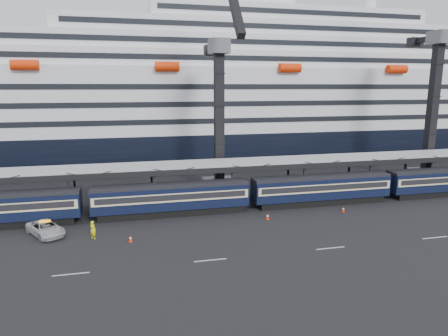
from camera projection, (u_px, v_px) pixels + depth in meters
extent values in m
plane|color=black|center=(424.00, 224.00, 46.00)|extent=(260.00, 260.00, 0.00)
cube|color=beige|center=(71.00, 274.00, 33.60)|extent=(3.00, 0.15, 0.02)
cube|color=beige|center=(210.00, 260.00, 36.31)|extent=(3.00, 0.15, 0.02)
cube|color=beige|center=(330.00, 248.00, 39.02)|extent=(3.00, 0.15, 0.02)
cube|color=beige|center=(435.00, 238.00, 41.73)|extent=(3.00, 0.15, 0.02)
cube|color=black|center=(172.00, 211.00, 49.12)|extent=(17.48, 2.40, 0.90)
cube|color=black|center=(172.00, 197.00, 48.75)|extent=(19.00, 2.80, 2.70)
cube|color=beige|center=(172.00, 195.00, 48.69)|extent=(18.62, 2.92, 1.05)
cube|color=black|center=(172.00, 194.00, 48.68)|extent=(17.86, 2.98, 0.70)
cube|color=black|center=(171.00, 185.00, 48.45)|extent=(19.00, 2.50, 0.35)
cube|color=black|center=(321.00, 201.00, 53.63)|extent=(17.48, 2.40, 0.90)
cube|color=black|center=(322.00, 188.00, 53.27)|extent=(19.00, 2.80, 2.70)
cube|color=beige|center=(322.00, 186.00, 53.21)|extent=(18.62, 2.92, 1.05)
cube|color=black|center=(322.00, 185.00, 53.20)|extent=(17.86, 2.98, 0.70)
cube|color=black|center=(322.00, 177.00, 52.97)|extent=(19.00, 2.50, 0.35)
cube|color=black|center=(447.00, 192.00, 58.15)|extent=(17.48, 2.40, 0.90)
cube|color=black|center=(448.00, 180.00, 57.79)|extent=(19.00, 2.80, 2.70)
cube|color=beige|center=(448.00, 178.00, 57.73)|extent=(18.62, 2.92, 1.05)
cube|color=black|center=(448.00, 177.00, 57.72)|extent=(17.86, 2.98, 0.70)
cube|color=gray|center=(360.00, 157.00, 58.26)|extent=(130.00, 6.00, 0.25)
cube|color=black|center=(372.00, 163.00, 55.46)|extent=(130.00, 0.25, 0.70)
cube|color=black|center=(349.00, 156.00, 61.18)|extent=(130.00, 0.25, 0.70)
cube|color=black|center=(69.00, 197.00, 47.10)|extent=(0.25, 0.25, 5.40)
cube|color=black|center=(75.00, 186.00, 52.44)|extent=(0.25, 0.25, 5.40)
cube|color=black|center=(154.00, 192.00, 49.36)|extent=(0.25, 0.25, 5.40)
cube|color=black|center=(152.00, 182.00, 54.69)|extent=(0.25, 0.25, 5.40)
cube|color=black|center=(232.00, 187.00, 51.62)|extent=(0.25, 0.25, 5.40)
cube|color=black|center=(223.00, 178.00, 56.95)|extent=(0.25, 0.25, 5.40)
cube|color=black|center=(304.00, 183.00, 53.87)|extent=(0.25, 0.25, 5.40)
cube|color=black|center=(288.00, 175.00, 59.21)|extent=(0.25, 0.25, 5.40)
cube|color=black|center=(370.00, 179.00, 56.13)|extent=(0.25, 0.25, 5.40)
cube|color=black|center=(349.00, 171.00, 61.47)|extent=(0.25, 0.25, 5.40)
cube|color=black|center=(431.00, 176.00, 58.39)|extent=(0.25, 0.25, 5.40)
cube|color=black|center=(405.00, 168.00, 63.73)|extent=(0.25, 0.25, 5.40)
cube|color=black|center=(280.00, 141.00, 89.15)|extent=(200.00, 28.00, 7.00)
cube|color=white|center=(281.00, 98.00, 87.24)|extent=(190.00, 26.88, 12.00)
cube|color=white|center=(282.00, 63.00, 85.74)|extent=(160.00, 24.64, 3.00)
cube|color=black|center=(307.00, 59.00, 73.95)|extent=(153.60, 0.12, 0.90)
cube|color=white|center=(283.00, 48.00, 85.14)|extent=(124.00, 21.84, 3.00)
cube|color=black|center=(304.00, 43.00, 74.68)|extent=(119.04, 0.12, 0.90)
cube|color=white|center=(283.00, 34.00, 84.54)|extent=(90.00, 19.04, 3.00)
cube|color=black|center=(302.00, 27.00, 75.41)|extent=(86.40, 0.12, 0.90)
cube|color=white|center=(283.00, 19.00, 83.94)|extent=(56.00, 16.24, 3.00)
cube|color=black|center=(299.00, 12.00, 76.15)|extent=(53.76, 0.12, 0.90)
cube|color=white|center=(247.00, 4.00, 81.63)|extent=(16.00, 12.00, 2.50)
cylinder|color=white|center=(369.00, 8.00, 87.85)|extent=(2.80, 2.80, 3.00)
cylinder|color=#EE3007|center=(25.00, 65.00, 61.85)|extent=(4.00, 1.60, 1.60)
cylinder|color=#EE3007|center=(167.00, 67.00, 66.82)|extent=(4.00, 1.60, 1.60)
cylinder|color=#EE3007|center=(290.00, 68.00, 71.79)|extent=(4.00, 1.60, 1.60)
cylinder|color=#EE3007|center=(397.00, 69.00, 76.76)|extent=(4.00, 1.60, 1.60)
cube|color=#505258|center=(219.00, 186.00, 59.39)|extent=(4.50, 4.50, 2.00)
cube|color=black|center=(219.00, 119.00, 57.39)|extent=(1.30, 1.30, 18.00)
cube|color=#505258|center=(219.00, 46.00, 55.38)|extent=(2.60, 3.20, 2.00)
cube|color=black|center=(215.00, 48.00, 57.78)|extent=(0.90, 5.04, 0.90)
cube|color=black|center=(212.00, 51.00, 60.23)|extent=(2.20, 1.60, 1.60)
cube|color=#505258|center=(426.00, 175.00, 66.35)|extent=(4.50, 4.50, 2.00)
cube|color=black|center=(432.00, 109.00, 64.14)|extent=(1.30, 1.30, 20.00)
cube|color=#505258|center=(440.00, 37.00, 61.93)|extent=(2.60, 3.20, 2.00)
cube|color=black|center=(427.00, 39.00, 64.60)|extent=(0.90, 5.60, 0.90)
cube|color=black|center=(415.00, 43.00, 67.31)|extent=(2.20, 1.60, 1.60)
imported|color=#B0B2B8|center=(46.00, 228.00, 42.29)|extent=(4.99, 5.86, 1.49)
imported|color=#F0FF0D|center=(93.00, 230.00, 41.30)|extent=(0.84, 0.80, 1.93)
cube|color=#EE3007|center=(131.00, 242.00, 40.62)|extent=(0.38, 0.38, 0.04)
cone|color=#EE3007|center=(130.00, 238.00, 40.54)|extent=(0.32, 0.32, 0.72)
cylinder|color=white|center=(130.00, 238.00, 40.54)|extent=(0.27, 0.27, 0.12)
cube|color=#EE3007|center=(92.00, 234.00, 42.77)|extent=(0.38, 0.38, 0.04)
cone|color=#EE3007|center=(92.00, 230.00, 42.70)|extent=(0.32, 0.32, 0.72)
cylinder|color=white|center=(92.00, 230.00, 42.70)|extent=(0.27, 0.27, 0.12)
cube|color=#EE3007|center=(268.00, 219.00, 47.48)|extent=(0.41, 0.41, 0.04)
cone|color=#EE3007|center=(268.00, 216.00, 47.40)|extent=(0.34, 0.34, 0.77)
cylinder|color=white|center=(268.00, 216.00, 47.40)|extent=(0.29, 0.29, 0.13)
cube|color=#EE3007|center=(343.00, 212.00, 50.34)|extent=(0.36, 0.36, 0.04)
cone|color=#EE3007|center=(343.00, 209.00, 50.27)|extent=(0.30, 0.30, 0.68)
cylinder|color=white|center=(343.00, 209.00, 50.27)|extent=(0.26, 0.26, 0.11)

